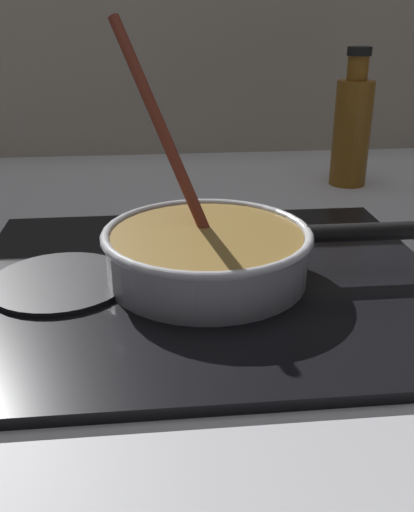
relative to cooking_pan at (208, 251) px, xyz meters
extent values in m
cube|color=#B7B7BC|center=(-0.01, -0.08, -0.07)|extent=(2.40, 1.60, 0.04)
cube|color=#B2A893|center=(-0.01, 0.71, 0.23)|extent=(2.40, 0.02, 0.55)
cube|color=black|center=(0.00, 0.00, -0.04)|extent=(0.56, 0.48, 0.01)
torus|color=#592D0C|center=(0.00, 0.00, -0.03)|extent=(0.17, 0.17, 0.01)
cylinder|color=#262628|center=(-0.17, 0.00, -0.03)|extent=(0.16, 0.16, 0.01)
cylinder|color=silver|center=(0.00, 0.00, -0.01)|extent=(0.23, 0.23, 0.06)
cylinder|color=olive|center=(0.00, 0.00, 0.00)|extent=(0.22, 0.22, 0.05)
torus|color=silver|center=(0.00, 0.00, 0.02)|extent=(0.25, 0.25, 0.01)
cylinder|color=black|center=(0.18, 0.00, 0.02)|extent=(0.14, 0.02, 0.02)
cylinder|color=beige|center=(-0.07, -0.01, 0.01)|extent=(0.03, 0.03, 0.01)
cylinder|color=#EDD88C|center=(0.00, 0.01, 0.01)|extent=(0.03, 0.03, 0.01)
cylinder|color=#EDD88C|center=(0.02, -0.06, 0.01)|extent=(0.03, 0.03, 0.01)
cylinder|color=beige|center=(-0.04, 0.07, 0.01)|extent=(0.04, 0.04, 0.01)
cylinder|color=beige|center=(-0.02, -0.03, 0.01)|extent=(0.03, 0.03, 0.01)
cylinder|color=beige|center=(0.05, 0.05, 0.01)|extent=(0.04, 0.04, 0.01)
cylinder|color=beige|center=(0.08, 0.01, 0.01)|extent=(0.04, 0.04, 0.01)
cylinder|color=maroon|center=(-0.05, 0.07, 0.13)|extent=(0.12, 0.14, 0.25)
cube|color=brown|center=(0.00, 0.01, 0.01)|extent=(0.05, 0.05, 0.01)
cylinder|color=#8C5919|center=(0.31, 0.42, 0.05)|extent=(0.07, 0.07, 0.19)
cylinder|color=#8C5919|center=(0.31, 0.42, 0.17)|extent=(0.04, 0.04, 0.04)
cylinder|color=black|center=(0.31, 0.42, 0.19)|extent=(0.04, 0.04, 0.02)
camera|label=1|loc=(-0.06, -0.62, 0.26)|focal=40.21mm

